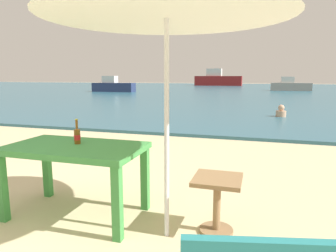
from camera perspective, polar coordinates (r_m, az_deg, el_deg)
sea_water at (r=32.04m, az=14.78°, el=6.60°), size 120.00×50.00×0.08m
picnic_table_green at (r=3.28m, az=-17.14°, el=-5.40°), size 1.40×0.80×0.76m
beer_bottle_amber at (r=3.31m, az=-16.80°, el=-1.65°), size 0.07×0.07×0.26m
side_table_wood at (r=2.93m, az=9.26°, el=-13.04°), size 0.44×0.44×0.54m
swimmer_person at (r=11.11m, az=20.59°, el=2.50°), size 0.34×0.34×0.41m
boat_ferry at (r=44.77m, az=9.37°, el=8.68°), size 6.67×1.82×2.42m
boat_fishing_trawler at (r=27.40m, az=-10.34°, el=7.45°), size 3.82×1.04×1.39m
boat_cargo_ship at (r=31.07m, az=22.13°, el=7.08°), size 3.61×0.98×1.31m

